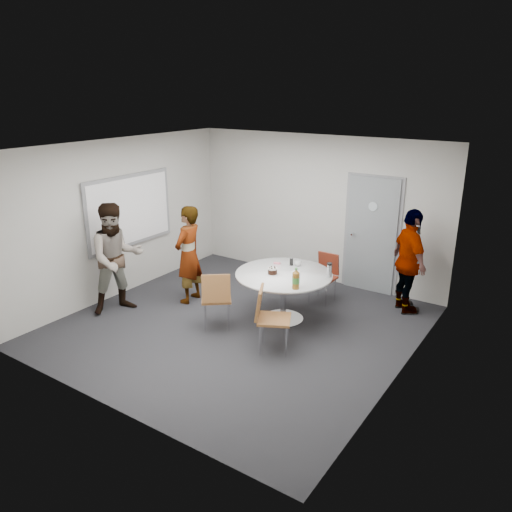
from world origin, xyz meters
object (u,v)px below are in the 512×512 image
Objects in this scene: person_left at (117,258)px; door at (372,235)px; whiteboard at (130,210)px; table at (285,280)px; person_main at (189,255)px; person_right at (409,262)px; chair_near_left at (216,295)px; chair_far at (325,272)px; chair_near_right at (268,313)px.

door is at bearing -18.47° from person_left.
whiteboard is 3.06m from table.
person_right reaches higher than person_main.
chair_near_left is at bearing -115.38° from door.
chair_far is 0.50× the size of person_main.
whiteboard is 1.14× the size of person_main.
chair_far is (3.11, 1.42, -0.95)m from whiteboard.
door is at bearing 126.20° from person_main.
person_right reaches higher than table.
person_right is (2.16, 2.23, 0.29)m from chair_near_left.
person_main is 1.16m from person_left.
chair_near_right is 1.11× the size of chair_far.
chair_near_left is 1.81m from person_left.
whiteboard is at bearing 58.30° from person_left.
table reaches higher than chair_near_left.
chair_far is (0.86, 1.89, -0.06)m from chair_near_left.
chair_far is at bearing 24.48° from whiteboard.
person_left reaches higher than chair_far.
chair_far is at bearing 156.04° from chair_near_right.
table is 0.90× the size of person_main.
person_left is (-1.74, -0.34, 0.34)m from chair_near_left.
chair_far is at bearing 117.88° from person_main.
person_main is 3.60m from person_right.
chair_far is at bearing -23.31° from person_left.
table is 0.83× the size of person_left.
chair_near_left is 0.98m from chair_near_right.
person_main is (1.21, 0.12, -0.62)m from whiteboard.
chair_near_right reaches higher than chair_near_left.
person_main is at bearing -172.04° from table.
table is 2.03m from person_right.
whiteboard is 2.28× the size of chair_far.
person_left reaches higher than table.
person_main is (-1.91, -1.30, 0.33)m from chair_far.
door is at bearing 16.25° from person_right.
door reaches higher than person_right.
person_left is at bearing -112.15° from chair_near_right.
door is at bearing 72.08° from table.
chair_near_left is 1.23m from person_main.
whiteboard is at bearing 69.92° from person_right.
chair_near_right is at bearing -96.73° from door.
whiteboard is 4.78m from person_right.
chair_near_right is 2.74m from person_left.
chair_near_right is 2.00m from chair_far.
table is at bearing 11.89° from chair_near_left.
chair_far is (-0.11, 1.99, -0.06)m from chair_near_right.
table is 1.09m from chair_near_left.
person_main is at bearing 75.27° from person_right.
person_right is at bearing 43.36° from table.
door is 2.29× the size of chair_near_right.
chair_near_left is 0.51× the size of person_left.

